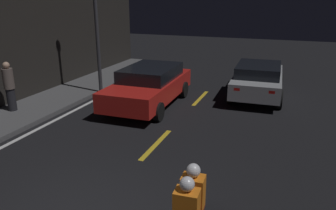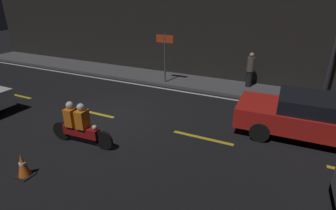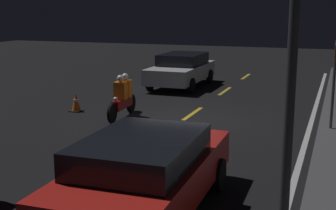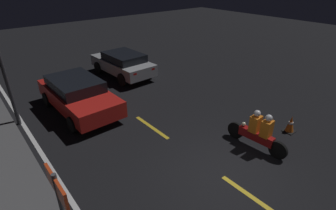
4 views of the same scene
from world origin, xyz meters
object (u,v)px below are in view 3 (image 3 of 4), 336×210
shop_sign (335,67)px  traffic_cone_near (76,102)px  taxi_red (146,172)px  motorcycle (123,97)px  sedan_white (182,69)px  street_lamp (294,22)px

shop_sign → traffic_cone_near: bearing=-90.0°
taxi_red → shop_sign: shop_sign is taller
motorcycle → shop_sign: (-0.19, 6.26, 1.19)m
sedan_white → street_lamp: bearing=24.6°
sedan_white → taxi_red: sedan_white is taller
sedan_white → street_lamp: size_ratio=0.79×
sedan_white → shop_sign: (6.09, 6.41, 1.07)m
shop_sign → street_lamp: (6.93, -0.47, 1.40)m
traffic_cone_near → shop_sign: (0.01, 8.08, 1.52)m
motorcycle → shop_sign: 6.38m
taxi_red → motorcycle: bearing=27.5°
taxi_red → street_lamp: size_ratio=0.78×
taxi_red → motorcycle: taxi_red is taller
taxi_red → street_lamp: street_lamp is taller
sedan_white → traffic_cone_near: size_ratio=6.99×
traffic_cone_near → taxi_red: bearing=39.1°
motorcycle → traffic_cone_near: motorcycle is taller
sedan_white → street_lamp: (13.02, 5.94, 2.47)m
taxi_red → street_lamp: (0.40, 2.30, 2.49)m
motorcycle → sedan_white: bearing=177.8°
sedan_white → motorcycle: bearing=1.4°
motorcycle → street_lamp: 9.25m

